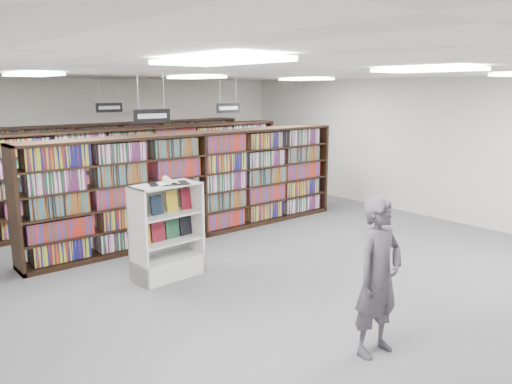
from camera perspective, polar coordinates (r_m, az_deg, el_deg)
floor at (r=8.83m, az=0.72°, el=-7.74°), size 12.00×12.00×0.00m
ceiling at (r=8.33m, az=0.78°, el=13.49°), size 10.00×12.00×0.10m
wall_back at (r=13.55m, az=-15.93°, el=5.57°), size 10.00×0.10×3.20m
wall_right at (r=12.24m, az=19.00°, el=4.78°), size 0.10×12.00×3.20m
bookshelf_row_near at (r=10.12m, az=-6.58°, el=0.85°), size 7.00×0.60×2.10m
bookshelf_row_mid at (r=11.82m, az=-11.87°, el=2.25°), size 7.00×0.60×2.10m
bookshelf_row_far at (r=13.34m, az=-15.28°, el=3.13°), size 7.00×0.60×2.10m
aisle_sign_left at (r=8.33m, az=-11.79°, el=8.65°), size 0.65×0.02×0.80m
aisle_sign_right at (r=11.62m, az=-3.18°, el=9.66°), size 0.65×0.02×0.80m
aisle_sign_center at (r=12.37m, az=-16.43°, el=9.33°), size 0.65×0.02×0.80m
troffer_front_left at (r=4.12m, az=-4.33°, el=14.76°), size 0.60×1.20×0.04m
troffer_front_center at (r=6.34m, az=19.04°, el=13.08°), size 0.60×1.20×0.04m
troffer_back_left at (r=8.70m, az=-24.14°, el=12.16°), size 0.60×1.20×0.04m
troffer_back_center at (r=9.94m, az=-6.87°, el=12.88°), size 0.60×1.20×0.04m
troffer_back_right at (r=11.84m, az=5.75°, el=12.70°), size 0.60×1.20×0.04m
endcap_display at (r=8.07m, az=-10.21°, el=-6.12°), size 1.11×0.61×1.51m
open_book at (r=7.78m, az=-10.03°, el=1.14°), size 0.68×0.52×0.13m
shopper at (r=5.75m, az=13.81°, el=-9.39°), size 0.67×0.45×1.81m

